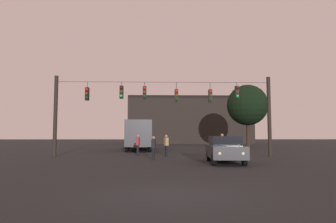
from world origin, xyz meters
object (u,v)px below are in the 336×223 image
pedestrian_crossing_right (138,144)px  pedestrian_near_bus (154,147)px  city_bus (139,133)px  pedestrian_crossing_center (222,144)px  pedestrian_crossing_left (166,144)px  tree_left_silhouette (247,105)px  car_near_right (225,149)px

pedestrian_crossing_right → pedestrian_near_bus: bearing=-73.1°
city_bus → pedestrian_crossing_center: bearing=-56.8°
pedestrian_crossing_left → pedestrian_near_bus: size_ratio=1.07×
pedestrian_crossing_right → tree_left_silhouette: bearing=49.0°
pedestrian_crossing_center → tree_left_silhouette: 18.27m
pedestrian_crossing_center → tree_left_silhouette: tree_left_silhouette is taller
pedestrian_crossing_left → tree_left_silhouette: 19.95m
pedestrian_crossing_left → tree_left_silhouette: (10.94, 16.05, 4.57)m
city_bus → pedestrian_crossing_right: 9.38m
pedestrian_crossing_left → pedestrian_near_bus: 3.46m
car_near_right → pedestrian_crossing_center: pedestrian_crossing_center is taller
city_bus → tree_left_silhouette: tree_left_silhouette is taller
car_near_right → tree_left_silhouette: size_ratio=0.54×
car_near_right → city_bus: bearing=110.8°
pedestrian_near_bus → city_bus: bearing=97.8°
city_bus → pedestrian_crossing_left: 10.65m
car_near_right → pedestrian_near_bus: 4.60m
car_near_right → pedestrian_near_bus: car_near_right is taller
tree_left_silhouette → pedestrian_crossing_center: bearing=-112.6°
pedestrian_crossing_center → pedestrian_near_bus: bearing=-148.7°
pedestrian_near_bus → car_near_right: bearing=-27.0°
car_near_right → pedestrian_crossing_left: (-3.22, 5.44, 0.11)m
pedestrian_crossing_right → pedestrian_near_bus: (1.30, -4.28, -0.07)m
city_bus → pedestrian_crossing_right: bearing=-86.5°
pedestrian_crossing_left → tree_left_silhouette: size_ratio=0.20×
tree_left_silhouette → car_near_right: bearing=-109.8°
car_near_right → pedestrian_crossing_center: size_ratio=2.63×
pedestrian_crossing_right → tree_left_silhouette: 20.53m
pedestrian_crossing_right → pedestrian_near_bus: 4.48m
car_near_right → pedestrian_crossing_right: size_ratio=2.74×
pedestrian_crossing_center → tree_left_silhouette: (6.79, 16.34, 4.52)m
car_near_right → tree_left_silhouette: 23.31m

